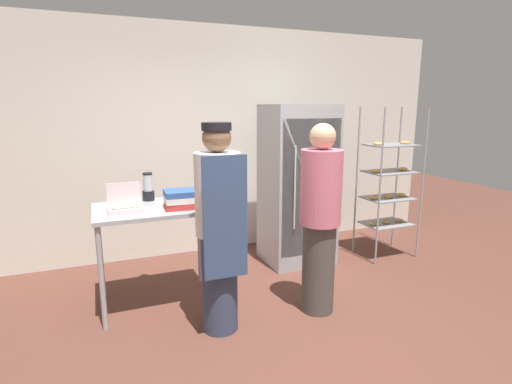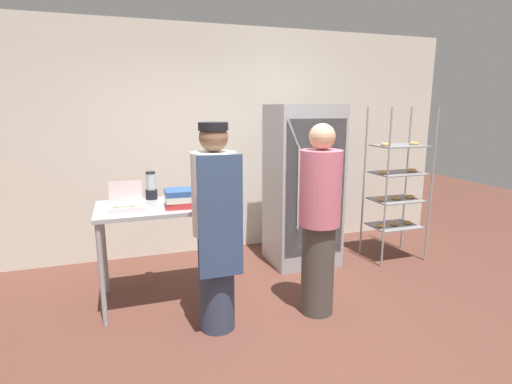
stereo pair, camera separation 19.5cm
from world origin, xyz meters
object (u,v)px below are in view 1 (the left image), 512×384
object	(u,v)px
baking_rack	(389,185)
binder_stack	(182,199)
person_baker	(219,227)
blender_pitcher	(148,188)
donut_box	(125,207)
person_customer	(320,219)
refrigerator	(298,185)

from	to	relation	value
baking_rack	binder_stack	bearing A→B (deg)	-172.08
binder_stack	person_baker	xyz separation A→B (m)	(0.18, -0.53, -0.13)
blender_pitcher	person_baker	bearing A→B (deg)	-65.62
donut_box	binder_stack	size ratio (longest dim) A/B	0.92
binder_stack	person_customer	world-z (taller)	person_customer
donut_box	binder_stack	distance (m)	0.48
donut_box	baking_rack	bearing A→B (deg)	6.58
refrigerator	baking_rack	distance (m)	1.14
refrigerator	person_customer	xyz separation A→B (m)	(-0.38, -1.15, -0.06)
baking_rack	donut_box	xyz separation A→B (m)	(-3.07, -0.35, 0.09)
person_baker	donut_box	bearing A→B (deg)	141.21
refrigerator	person_customer	distance (m)	1.22
blender_pitcher	person_baker	xyz separation A→B (m)	(0.42, -0.93, -0.17)
donut_box	person_baker	distance (m)	0.86
donut_box	blender_pitcher	distance (m)	0.47
refrigerator	donut_box	bearing A→B (deg)	-162.97
baking_rack	blender_pitcher	distance (m)	2.84
refrigerator	binder_stack	bearing A→B (deg)	-157.70
person_customer	person_baker	bearing A→B (deg)	178.69
refrigerator	donut_box	size ratio (longest dim) A/B	6.40
baking_rack	refrigerator	bearing A→B (deg)	167.59
baking_rack	donut_box	bearing A→B (deg)	-173.42
baking_rack	donut_box	distance (m)	3.10
refrigerator	person_customer	bearing A→B (deg)	-108.37
baking_rack	person_customer	world-z (taller)	baking_rack
baking_rack	person_customer	xyz separation A→B (m)	(-1.50, -0.91, -0.03)
binder_stack	blender_pitcher	bearing A→B (deg)	120.53
donut_box	person_customer	distance (m)	1.67
blender_pitcher	person_customer	world-z (taller)	person_customer
blender_pitcher	person_baker	size ratio (longest dim) A/B	0.16
donut_box	person_baker	xyz separation A→B (m)	(0.66, -0.53, -0.09)
refrigerator	person_baker	bearing A→B (deg)	-138.80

